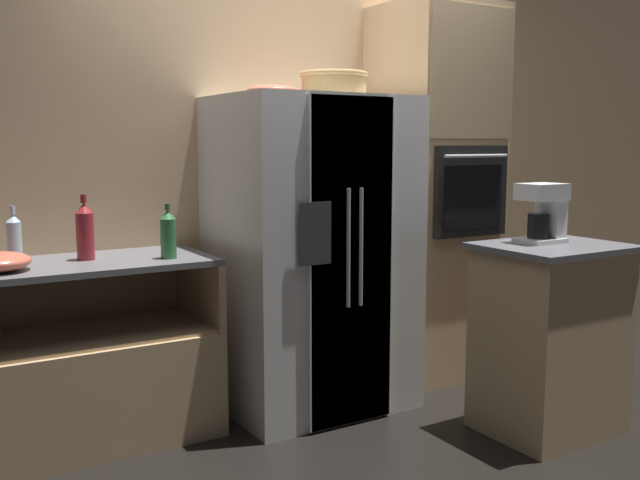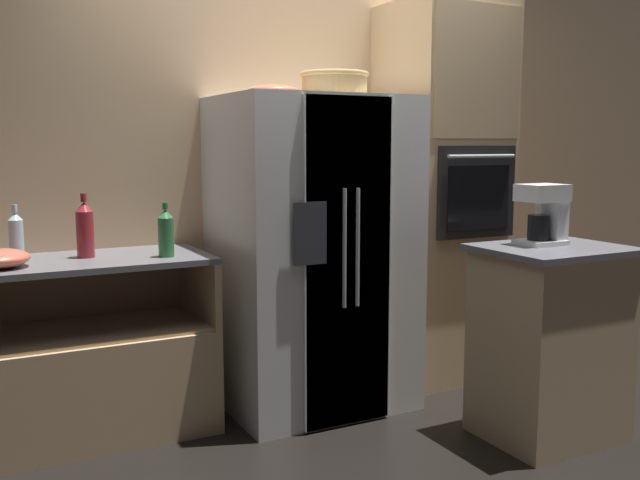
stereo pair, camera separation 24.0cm
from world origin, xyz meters
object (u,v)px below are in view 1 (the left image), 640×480
bottle_tall (85,231)px  bottle_wide (168,234)px  wall_oven (434,193)px  bottle_short (14,238)px  refrigerator (312,253)px  wicker_basket (334,83)px  fruit_bowl (273,90)px  coffee_maker (545,210)px

bottle_tall → bottle_wide: size_ratio=1.18×
wall_oven → bottle_short: wall_oven is taller
refrigerator → bottle_tall: bearing=173.1°
wicker_basket → fruit_bowl: bearing=153.6°
refrigerator → wicker_basket: wicker_basket is taller
fruit_bowl → bottle_short: size_ratio=1.00×
coffee_maker → fruit_bowl: bearing=137.6°
bottle_wide → coffee_maker: coffee_maker is taller
wicker_basket → coffee_maker: wicker_basket is taller
refrigerator → wicker_basket: (0.09, -0.08, 0.92)m
wicker_basket → bottle_short: 1.78m
wicker_basket → fruit_bowl: size_ratio=1.35×
wicker_basket → fruit_bowl: (-0.29, 0.14, -0.04)m
bottle_tall → coffee_maker: bearing=-27.1°
wall_oven → wicker_basket: 1.07m
wall_oven → bottle_wide: (-1.76, -0.11, -0.13)m
bottle_tall → wall_oven: bearing=-1.4°
wall_oven → bottle_short: (-2.43, 0.13, -0.13)m
wicker_basket → bottle_wide: 1.19m
refrigerator → bottle_wide: refrigerator is taller
wicker_basket → bottle_wide: bearing=175.8°
wall_oven → bottle_tall: wall_oven is taller
wicker_basket → bottle_short: size_ratio=1.36×
refrigerator → bottle_short: bearing=171.4°
refrigerator → bottle_short: (-1.49, 0.22, 0.16)m
wicker_basket → bottle_wide: wicker_basket is taller
bottle_short → bottle_wide: same height
refrigerator → fruit_bowl: (-0.20, 0.06, 0.88)m
fruit_bowl → bottle_short: fruit_bowl is taller
wall_oven → coffee_maker: wall_oven is taller
bottle_tall → wicker_basket: bearing=-10.2°
refrigerator → wicker_basket: size_ratio=4.69×
fruit_bowl → bottle_tall: bearing=175.1°
wall_oven → bottle_short: 2.44m
fruit_bowl → refrigerator: bearing=-16.6°
bottle_tall → fruit_bowl: bearing=-4.9°
refrigerator → wall_oven: 0.99m
bottle_short → coffee_maker: (2.32, -1.11, 0.11)m
fruit_bowl → wall_oven: bearing=1.5°
wicker_basket → coffee_maker: size_ratio=1.22×
wall_oven → coffee_maker: 0.98m
wicker_basket → bottle_short: wicker_basket is taller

